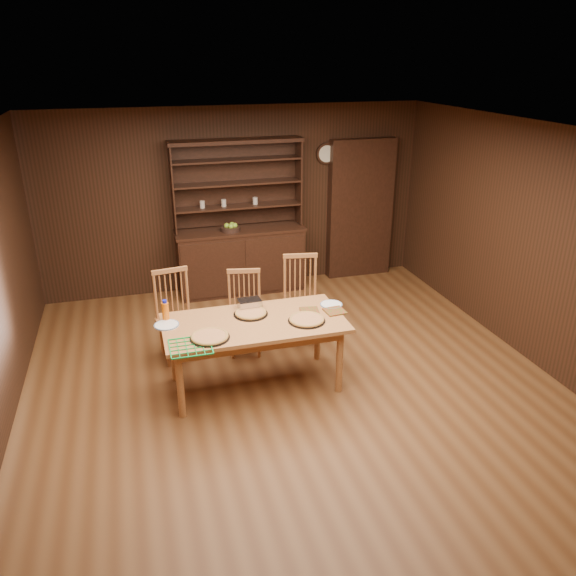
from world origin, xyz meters
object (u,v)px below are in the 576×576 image
object	(u,v)px
dining_table	(254,329)
chair_right	(301,295)
chair_left	(175,311)
china_hutch	(240,252)
chair_center	(245,309)
juice_bottle	(165,311)

from	to	relation	value
dining_table	chair_right	size ratio (longest dim) A/B	1.73
chair_left	chair_right	world-z (taller)	chair_right
china_hutch	chair_center	size ratio (longest dim) A/B	2.22
chair_center	chair_right	distance (m)	0.72
chair_right	juice_bottle	world-z (taller)	chair_right
dining_table	juice_bottle	xyz separation A→B (m)	(-0.85, 0.27, 0.19)
dining_table	chair_left	xyz separation A→B (m)	(-0.72, 0.89, -0.12)
dining_table	chair_right	distance (m)	1.20
dining_table	chair_right	world-z (taller)	chair_right
chair_right	chair_left	bearing A→B (deg)	-169.48
china_hutch	juice_bottle	world-z (taller)	china_hutch
chair_left	chair_center	xyz separation A→B (m)	(0.79, -0.09, -0.03)
china_hutch	dining_table	world-z (taller)	china_hutch
chair_left	juice_bottle	xyz separation A→B (m)	(-0.13, -0.62, 0.30)
china_hutch	chair_left	xyz separation A→B (m)	(-1.10, -1.68, -0.05)
dining_table	chair_center	bearing A→B (deg)	85.23
chair_center	juice_bottle	distance (m)	1.11
china_hutch	chair_center	world-z (taller)	china_hutch
chair_left	dining_table	bearing A→B (deg)	-59.28
dining_table	chair_right	xyz separation A→B (m)	(0.78, 0.91, -0.11)
china_hutch	chair_left	bearing A→B (deg)	-123.19
chair_center	chair_right	world-z (taller)	chair_right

